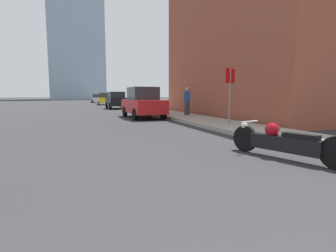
# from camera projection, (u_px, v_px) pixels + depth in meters

# --- Properties ---
(sidewalk) EXTENTS (2.37, 240.00, 0.15)m
(sidewalk) POSITION_uv_depth(u_px,v_px,m) (119.00, 104.00, 39.35)
(sidewalk) COLOR #9E998E
(sidewalk) RESTS_ON ground_plane
(brick_storefront) EXTENTS (13.75, 13.66, 9.29)m
(brick_storefront) POSITION_uv_depth(u_px,v_px,m) (297.00, 47.00, 17.89)
(brick_storefront) COLOR brown
(brick_storefront) RESTS_ON ground_plane
(distant_tower) EXTENTS (16.79, 16.79, 63.18)m
(distant_tower) POSITION_uv_depth(u_px,v_px,m) (75.00, 2.00, 85.56)
(distant_tower) COLOR #8CA5BC
(distant_tower) RESTS_ON ground_plane
(motorcycle) EXTENTS (1.02, 2.55, 0.76)m
(motorcycle) POSITION_uv_depth(u_px,v_px,m) (283.00, 142.00, 5.57)
(motorcycle) COLOR black
(motorcycle) RESTS_ON ground_plane
(parked_car_red) EXTENTS (1.97, 4.29, 1.84)m
(parked_car_red) POSITION_uv_depth(u_px,v_px,m) (143.00, 103.00, 15.76)
(parked_car_red) COLOR red
(parked_car_red) RESTS_ON ground_plane
(parked_car_black) EXTENTS (1.88, 4.00, 1.72)m
(parked_car_black) POSITION_uv_depth(u_px,v_px,m) (116.00, 100.00, 26.64)
(parked_car_black) COLOR black
(parked_car_black) RESTS_ON ground_plane
(parked_car_yellow) EXTENTS (2.07, 4.37, 1.74)m
(parked_car_yellow) POSITION_uv_depth(u_px,v_px,m) (104.00, 99.00, 37.93)
(parked_car_yellow) COLOR gold
(parked_car_yellow) RESTS_ON ground_plane
(parked_car_silver) EXTENTS (2.05, 3.87, 1.60)m
(parked_car_silver) POSITION_uv_depth(u_px,v_px,m) (97.00, 98.00, 49.41)
(parked_car_silver) COLOR #BCBCC1
(parked_car_silver) RESTS_ON ground_plane
(stop_sign) EXTENTS (0.57, 0.26, 2.30)m
(stop_sign) POSITION_uv_depth(u_px,v_px,m) (230.00, 87.00, 10.78)
(stop_sign) COLOR slate
(stop_sign) RESTS_ON sidewalk
(pedestrian) EXTENTS (0.36, 0.24, 1.71)m
(pedestrian) POSITION_uv_depth(u_px,v_px,m) (187.00, 101.00, 16.20)
(pedestrian) COLOR #38383D
(pedestrian) RESTS_ON sidewalk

